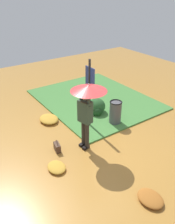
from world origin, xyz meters
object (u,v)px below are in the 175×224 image
Objects in this scene: info_sign_post at (90,86)px; person_with_umbrella at (87,100)px; handbag at (57,147)px; trash_bin at (115,113)px.

person_with_umbrella is at bearing -38.48° from info_sign_post.
trash_bin reaches higher than handbag.
handbag is 2.37m from trash_bin.
info_sign_post is 6.22× the size of handbag.
person_with_umbrella is 5.53× the size of handbag.
handbag is (-0.38, -0.79, -1.42)m from person_with_umbrella.
trash_bin is at bearing 95.27° from handbag.
handbag is at bearing -84.73° from trash_bin.
person_with_umbrella reaches higher than trash_bin.
trash_bin is (-0.59, 1.56, -1.13)m from person_with_umbrella.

